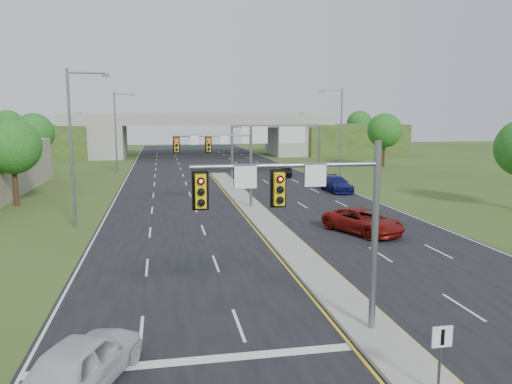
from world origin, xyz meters
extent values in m
plane|color=#324518|center=(0.00, 0.00, 0.00)|extent=(240.00, 240.00, 0.00)
cube|color=black|center=(0.00, 35.00, 0.01)|extent=(24.00, 160.00, 0.02)
cube|color=gray|center=(0.00, 23.00, 0.10)|extent=(2.00, 54.00, 0.16)
cube|color=gold|center=(-1.15, 23.00, 0.03)|extent=(0.12, 54.00, 0.01)
cube|color=gold|center=(1.15, 23.00, 0.03)|extent=(0.12, 54.00, 0.01)
cube|color=silver|center=(-11.80, 35.00, 0.03)|extent=(0.12, 160.00, 0.01)
cube|color=silver|center=(11.80, 35.00, 0.03)|extent=(0.12, 160.00, 0.01)
cube|color=silver|center=(-6.50, -1.00, 0.03)|extent=(10.50, 0.50, 0.01)
cylinder|color=slate|center=(0.00, 0.00, 3.50)|extent=(0.24, 0.24, 7.00)
cylinder|color=slate|center=(-3.25, 0.00, 6.20)|extent=(6.50, 0.16, 0.16)
cube|color=gold|center=(-3.58, -0.25, 5.45)|extent=(0.35, 0.25, 1.10)
cube|color=gold|center=(-6.17, -0.25, 5.45)|extent=(0.35, 0.25, 1.10)
cube|color=black|center=(-3.58, -0.11, 5.45)|extent=(0.55, 0.04, 1.30)
cube|color=black|center=(-6.17, -0.11, 5.45)|extent=(0.55, 0.04, 1.30)
sphere|color=#FF0C05|center=(-3.58, -0.38, 5.80)|extent=(0.20, 0.20, 0.20)
sphere|color=#FF0C05|center=(-6.17, -0.38, 5.80)|extent=(0.20, 0.20, 0.20)
cube|color=white|center=(-4.68, -0.10, 5.85)|extent=(0.75, 0.04, 0.75)
cube|color=white|center=(-2.27, -0.10, 5.85)|extent=(0.75, 0.04, 0.75)
cylinder|color=slate|center=(0.00, 25.00, 3.50)|extent=(0.24, 0.24, 7.00)
cylinder|color=slate|center=(-3.25, 25.00, 6.20)|extent=(6.50, 0.16, 0.16)
cube|color=gold|center=(-3.58, 24.75, 5.45)|extent=(0.35, 0.25, 1.10)
cube|color=gold|center=(-6.17, 24.75, 5.45)|extent=(0.35, 0.25, 1.10)
cube|color=black|center=(-3.58, 24.89, 5.45)|extent=(0.55, 0.04, 1.30)
cube|color=black|center=(-6.17, 24.89, 5.45)|extent=(0.55, 0.04, 1.30)
sphere|color=#FF0C05|center=(-3.58, 24.62, 5.80)|extent=(0.20, 0.20, 0.20)
sphere|color=#FF0C05|center=(-6.17, 24.62, 5.80)|extent=(0.20, 0.20, 0.20)
cube|color=white|center=(-4.68, 24.90, 5.85)|extent=(0.75, 0.04, 0.75)
cube|color=white|center=(-2.27, 24.90, 5.85)|extent=(0.75, 0.04, 0.75)
cylinder|color=slate|center=(0.00, -4.50, 1.10)|extent=(0.08, 0.08, 2.20)
cube|color=white|center=(0.00, -4.55, 1.90)|extent=(0.60, 0.04, 0.60)
cube|color=black|center=(0.00, -4.58, 1.90)|extent=(0.10, 0.02, 0.45)
cylinder|color=slate|center=(1.20, 45.00, 3.30)|extent=(0.28, 0.28, 6.60)
cylinder|color=slate|center=(12.50, 45.00, 3.30)|extent=(0.28, 0.28, 6.60)
cube|color=slate|center=(6.85, 45.00, 6.50)|extent=(11.50, 0.35, 0.35)
cube|color=#0B5315|center=(4.00, 44.80, 5.40)|extent=(3.20, 0.08, 2.00)
cube|color=#0B5315|center=(8.80, 44.80, 5.40)|extent=(3.20, 0.08, 2.00)
cube|color=silver|center=(4.00, 44.75, 5.40)|extent=(3.30, 0.03, 2.10)
cube|color=silver|center=(8.80, 44.75, 5.40)|extent=(3.30, 0.03, 2.10)
cube|color=gray|center=(-17.00, 80.00, 3.00)|extent=(6.00, 12.00, 6.00)
cube|color=gray|center=(17.00, 80.00, 3.00)|extent=(6.00, 12.00, 6.00)
cube|color=#324518|center=(-30.00, 80.00, 3.00)|extent=(20.00, 14.00, 6.00)
cube|color=#324518|center=(30.00, 80.00, 3.00)|extent=(20.00, 14.00, 6.00)
cube|color=gray|center=(0.00, 80.00, 6.60)|extent=(50.00, 12.00, 1.20)
cube|color=gray|center=(0.00, 74.20, 7.65)|extent=(50.00, 0.40, 0.90)
cube|color=gray|center=(0.00, 85.80, 7.65)|extent=(50.00, 0.40, 0.90)
cylinder|color=slate|center=(-13.50, 20.00, 5.50)|extent=(0.20, 0.20, 11.00)
cylinder|color=slate|center=(-12.25, 20.00, 10.70)|extent=(2.50, 0.12, 0.12)
cube|color=slate|center=(-11.00, 20.00, 10.55)|extent=(0.50, 0.25, 0.18)
cylinder|color=slate|center=(-13.50, 55.00, 5.50)|extent=(0.20, 0.20, 11.00)
cylinder|color=slate|center=(-12.25, 55.00, 10.70)|extent=(2.50, 0.12, 0.12)
cube|color=slate|center=(-11.00, 55.00, 10.55)|extent=(0.50, 0.25, 0.18)
cylinder|color=slate|center=(13.50, 40.00, 5.50)|extent=(0.20, 0.20, 11.00)
cylinder|color=slate|center=(12.25, 40.00, 10.70)|extent=(2.50, 0.12, 0.12)
cube|color=slate|center=(11.00, 40.00, 10.55)|extent=(0.50, 0.25, 0.18)
cylinder|color=#382316|center=(-20.00, 30.00, 2.00)|extent=(0.44, 0.44, 4.00)
sphere|color=#1F5316|center=(-20.00, 30.00, 5.20)|extent=(4.80, 4.80, 4.80)
cylinder|color=#382316|center=(-24.00, 55.00, 2.12)|extent=(0.44, 0.44, 4.25)
sphere|color=#1F5316|center=(-24.00, 55.00, 5.53)|extent=(5.20, 5.20, 5.20)
cylinder|color=#382316|center=(26.00, 55.00, 2.12)|extent=(0.44, 0.44, 4.25)
sphere|color=#1F5316|center=(26.00, 55.00, 5.53)|extent=(5.20, 5.20, 5.20)
cylinder|color=#382316|center=(-38.00, 94.00, 2.25)|extent=(0.44, 0.44, 4.50)
sphere|color=#1F5316|center=(-38.00, 94.00, 5.85)|extent=(6.00, 6.00, 6.00)
cylinder|color=#382316|center=(-24.00, 94.00, 2.12)|extent=(0.44, 0.44, 4.25)
sphere|color=#1F5316|center=(-24.00, 94.00, 5.53)|extent=(5.60, 5.60, 5.60)
cylinder|color=#382316|center=(24.00, 94.00, 2.12)|extent=(0.44, 0.44, 4.25)
sphere|color=#1F5316|center=(24.00, 94.00, 5.53)|extent=(5.60, 5.60, 5.60)
cylinder|color=#382316|center=(38.00, 94.00, 2.25)|extent=(0.44, 0.44, 4.50)
sphere|color=#1F5316|center=(38.00, 94.00, 5.85)|extent=(6.00, 6.00, 6.00)
imported|color=silver|center=(-9.79, -2.00, 0.84)|extent=(3.60, 5.16, 1.63)
imported|color=maroon|center=(5.78, 14.59, 0.83)|extent=(4.84, 6.45, 1.63)
imported|color=#0C0D4C|center=(10.32, 32.44, 0.80)|extent=(2.37, 5.43, 1.55)
imported|color=black|center=(8.31, 45.92, 0.70)|extent=(2.70, 4.27, 1.35)
camera|label=1|loc=(-7.38, -16.20, 7.89)|focal=35.00mm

